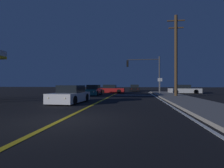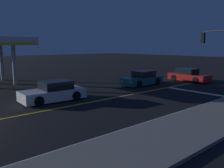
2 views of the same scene
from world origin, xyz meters
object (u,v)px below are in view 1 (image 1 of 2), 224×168
Objects in this scene: car_lead_oncoming_white at (70,95)px; utility_pole_right at (176,55)px; street_sign_corner at (160,83)px; car_distant_tail_teal at (93,91)px; car_side_waiting_silver at (184,90)px; car_mid_block_black at (135,88)px; traffic_signal_near_right at (147,69)px; car_parked_curb_red at (111,89)px.

utility_pole_right is (9.42, 7.28, 4.11)m from car_lead_oncoming_white.
car_lead_oncoming_white is at bearing -129.65° from street_sign_corner.
car_distant_tail_teal is 10.94m from utility_pole_right.
utility_pole_right is (-2.89, -7.95, 4.11)m from car_side_waiting_silver.
car_distant_tail_teal is 0.97× the size of car_mid_block_black.
street_sign_corner reaches higher than car_lead_oncoming_white.
car_distant_tail_teal is at bearing 22.77° from traffic_signal_near_right.
traffic_signal_near_right is at bearing 117.72° from street_sign_corner.
car_distant_tail_teal is 5.72m from car_parked_curb_red.
car_parked_curb_red is 6.72m from traffic_signal_near_right.
car_lead_oncoming_white is 23.88m from car_mid_block_black.
car_lead_oncoming_white is 12.60m from street_sign_corner.
utility_pole_right is (8.31, -7.74, 4.11)m from car_parked_curb_red.
car_distant_tail_teal is 8.54m from street_sign_corner.
street_sign_corner is (-4.29, -5.55, 0.92)m from car_side_waiting_silver.
utility_pole_right is at bearing -75.15° from car_mid_block_black.
car_side_waiting_silver is at bearing -48.54° from car_mid_block_black.
car_side_waiting_silver is at bearing 93.16° from car_parked_curb_red.
car_parked_curb_red is 0.93× the size of car_side_waiting_silver.
utility_pole_right reaches higher than car_parked_curb_red.
car_lead_oncoming_white is at bearing -37.73° from car_side_waiting_silver.
utility_pole_right is at bearing -59.68° from street_sign_corner.
car_mid_block_black is at bearing -80.92° from traffic_signal_near_right.
car_lead_oncoming_white and car_distant_tail_teal have the same top height.
street_sign_corner is at bearing 54.36° from car_parked_curb_red.
car_parked_curb_red is 11.20m from car_side_waiting_silver.
car_distant_tail_teal is at bearing -111.97° from car_mid_block_black.
utility_pole_right reaches higher than car_lead_oncoming_white.
car_lead_oncoming_white is 12.59m from utility_pole_right.
street_sign_corner is at bearing -77.94° from car_mid_block_black.
car_parked_curb_red and car_side_waiting_silver have the same top height.
traffic_signal_near_right is 6.03m from utility_pole_right.
traffic_signal_near_right reaches higher than street_sign_corner.
car_side_waiting_silver is 2.09× the size of street_sign_corner.
car_mid_block_black is at bearing 103.19° from street_sign_corner.
car_side_waiting_silver is at bearing 52.35° from street_sign_corner.
traffic_signal_near_right reaches higher than car_distant_tail_teal.
car_mid_block_black is at bearing -111.93° from car_distant_tail_teal.
car_mid_block_black is 2.01× the size of street_sign_corner.
street_sign_corner is (8.02, 9.67, 0.93)m from car_lead_oncoming_white.
utility_pole_right reaches higher than street_sign_corner.
car_distant_tail_teal is at bearing -64.75° from car_side_waiting_silver.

